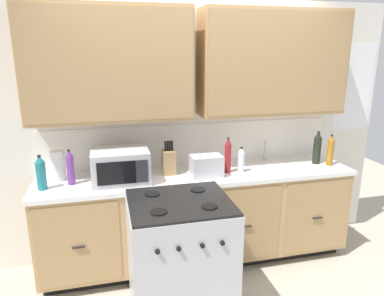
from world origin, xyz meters
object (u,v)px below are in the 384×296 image
object	(u,v)px
paper_towel_roll	(58,165)
bottle_teal	(41,173)
knife_block	(169,162)
bottle_amber	(330,150)
bottle_clear	(241,160)
bottle_violet	(70,167)
stove_range	(180,257)
bottle_dark	(317,148)
microwave	(120,166)
toaster	(206,166)
bottle_red	(228,156)

from	to	relation	value
paper_towel_roll	bottle_teal	size ratio (longest dim) A/B	0.90
knife_block	bottle_amber	xyz separation A→B (m)	(1.57, -0.13, 0.04)
knife_block	bottle_clear	world-z (taller)	knife_block
bottle_violet	paper_towel_roll	bearing A→B (deg)	129.02
knife_block	bottle_clear	size ratio (longest dim) A/B	1.29
stove_range	bottle_dark	bearing A→B (deg)	22.36
bottle_dark	knife_block	bearing A→B (deg)	178.09
microwave	toaster	world-z (taller)	microwave
bottle_teal	toaster	bearing A→B (deg)	-0.57
toaster	bottle_red	xyz separation A→B (m)	(0.22, 0.05, 0.07)
bottle_teal	bottle_clear	distance (m)	1.72
toaster	bottle_teal	size ratio (longest dim) A/B	0.97
bottle_clear	microwave	bearing A→B (deg)	179.00
stove_range	knife_block	world-z (taller)	knife_block
paper_towel_roll	bottle_amber	world-z (taller)	bottle_amber
paper_towel_roll	bottle_red	xyz separation A→B (m)	(1.49, -0.17, 0.03)
bottle_red	bottle_teal	bearing A→B (deg)	-178.83
bottle_amber	bottle_red	world-z (taller)	bottle_red
bottle_red	bottle_violet	size ratio (longest dim) A/B	1.08
stove_range	bottle_amber	world-z (taller)	bottle_amber
bottle_violet	knife_block	bearing A→B (deg)	4.44
bottle_teal	bottle_red	size ratio (longest dim) A/B	0.88
toaster	bottle_violet	world-z (taller)	bottle_violet
paper_towel_roll	bottle_dark	size ratio (longest dim) A/B	0.80
paper_towel_roll	bottle_dark	bearing A→B (deg)	-2.91
bottle_dark	bottle_red	world-z (taller)	bottle_red
bottle_teal	bottle_clear	world-z (taller)	bottle_teal
microwave	bottle_teal	xyz separation A→B (m)	(-0.63, -0.03, 0.00)
toaster	paper_towel_roll	size ratio (longest dim) A/B	1.08
knife_block	microwave	bearing A→B (deg)	-167.48
paper_towel_roll	bottle_clear	distance (m)	1.62
microwave	bottle_violet	xyz separation A→B (m)	(-0.41, 0.03, 0.01)
paper_towel_roll	microwave	bearing A→B (deg)	-18.17
bottle_dark	bottle_violet	distance (m)	2.32
toaster	bottle_amber	xyz separation A→B (m)	(1.26, 0.01, 0.05)
microwave	toaster	distance (m)	0.75
stove_range	knife_block	xyz separation A→B (m)	(0.04, 0.67, 0.56)
toaster	bottle_amber	bearing A→B (deg)	0.39
microwave	bottle_violet	world-z (taller)	bottle_violet
stove_range	knife_block	size ratio (longest dim) A/B	3.06
bottle_red	stove_range	bearing A→B (deg)	-134.69
bottle_amber	bottle_clear	size ratio (longest dim) A/B	1.29
bottle_amber	bottle_red	size ratio (longest dim) A/B	0.93
bottle_teal	microwave	bearing A→B (deg)	2.83
bottle_amber	bottle_dark	bearing A→B (deg)	138.06
knife_block	bottle_dark	size ratio (longest dim) A/B	0.95
paper_towel_roll	bottle_clear	world-z (taller)	paper_towel_roll
stove_range	bottle_dark	size ratio (longest dim) A/B	2.92
bottle_dark	bottle_clear	xyz separation A→B (m)	(-0.82, -0.07, -0.04)
toaster	bottle_violet	xyz separation A→B (m)	(-1.16, 0.08, 0.05)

